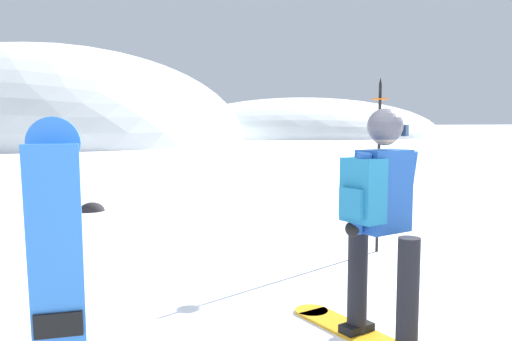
# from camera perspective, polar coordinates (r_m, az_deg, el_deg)

# --- Properties ---
(ridge_peak_main) EXTENTS (28.98, 26.08, 14.03)m
(ridge_peak_main) POSITION_cam_1_polar(r_m,az_deg,el_deg) (41.22, -21.87, 2.89)
(ridge_peak_main) COLOR white
(ridge_peak_main) RESTS_ON ground
(ridge_peak_far) EXTENTS (28.89, 26.01, 7.93)m
(ridge_peak_far) POSITION_cam_1_polar(r_m,az_deg,el_deg) (55.61, 5.06, 3.85)
(ridge_peak_far) COLOR white
(ridge_peak_far) RESTS_ON ground
(snowboarder_main) EXTENTS (0.77, 1.76, 1.71)m
(snowboarder_main) POSITION_cam_1_polar(r_m,az_deg,el_deg) (3.78, 13.41, -5.46)
(snowboarder_main) COLOR orange
(snowboarder_main) RESTS_ON ground
(spare_snowboard) EXTENTS (0.28, 0.21, 1.65)m
(spare_snowboard) POSITION_cam_1_polar(r_m,az_deg,el_deg) (3.02, -21.01, -10.03)
(spare_snowboard) COLOR blue
(spare_snowboard) RESTS_ON ground
(piste_marker_near) EXTENTS (0.20, 0.20, 2.14)m
(piste_marker_near) POSITION_cam_1_polar(r_m,az_deg,el_deg) (6.53, 13.31, 1.76)
(piste_marker_near) COLOR black
(piste_marker_near) RESTS_ON ground
(rock_small) EXTENTS (0.45, 0.38, 0.32)m
(rock_small) POSITION_cam_1_polar(r_m,az_deg,el_deg) (9.83, -17.55, -4.26)
(rock_small) COLOR #282628
(rock_small) RESTS_ON ground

